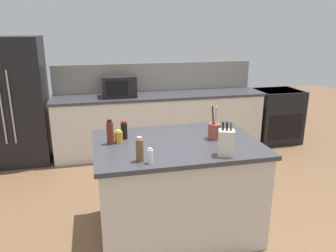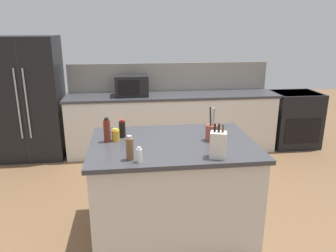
# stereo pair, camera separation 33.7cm
# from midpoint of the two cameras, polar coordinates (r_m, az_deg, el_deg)

# --- Properties ---
(ground_plane) EXTENTS (14.00, 14.00, 0.00)m
(ground_plane) POSITION_cam_midpoint_polar(r_m,az_deg,el_deg) (3.50, -1.53, -17.46)
(ground_plane) COLOR brown
(back_counter_run) EXTENTS (3.34, 0.66, 0.94)m
(back_counter_run) POSITION_cam_midpoint_polar(r_m,az_deg,el_deg) (5.32, -3.20, 0.54)
(back_counter_run) COLOR beige
(back_counter_run) RESTS_ON ground_plane
(wall_backsplash) EXTENTS (3.30, 0.03, 0.46)m
(wall_backsplash) POSITION_cam_midpoint_polar(r_m,az_deg,el_deg) (5.47, -3.90, 8.49)
(wall_backsplash) COLOR gray
(wall_backsplash) RESTS_ON back_counter_run
(kitchen_island) EXTENTS (1.54, 1.09, 0.94)m
(kitchen_island) POSITION_cam_midpoint_polar(r_m,az_deg,el_deg) (3.25, -1.59, -10.59)
(kitchen_island) COLOR beige
(kitchen_island) RESTS_ON ground_plane
(refrigerator) EXTENTS (0.94, 0.75, 1.84)m
(refrigerator) POSITION_cam_midpoint_polar(r_m,az_deg,el_deg) (5.35, -27.14, 3.74)
(refrigerator) COLOR black
(refrigerator) RESTS_ON ground_plane
(range_oven) EXTENTS (0.76, 0.65, 0.92)m
(range_oven) POSITION_cam_midpoint_polar(r_m,az_deg,el_deg) (6.02, 16.80, 1.75)
(range_oven) COLOR black
(range_oven) RESTS_ON ground_plane
(microwave) EXTENTS (0.50, 0.39, 0.32)m
(microwave) POSITION_cam_midpoint_polar(r_m,az_deg,el_deg) (5.11, -10.41, 6.82)
(microwave) COLOR black
(microwave) RESTS_ON back_counter_run
(knife_block) EXTENTS (0.16, 0.14, 0.29)m
(knife_block) POSITION_cam_midpoint_polar(r_m,az_deg,el_deg) (2.72, 6.62, -2.97)
(knife_block) COLOR beige
(knife_block) RESTS_ON kitchen_island
(utensil_crock) EXTENTS (0.12, 0.12, 0.32)m
(utensil_crock) POSITION_cam_midpoint_polar(r_m,az_deg,el_deg) (3.13, 5.02, -0.83)
(utensil_crock) COLOR brown
(utensil_crock) RESTS_ON kitchen_island
(soy_sauce_bottle) EXTENTS (0.06, 0.06, 0.18)m
(soy_sauce_bottle) POSITION_cam_midpoint_polar(r_m,az_deg,el_deg) (3.18, -10.69, -0.80)
(soy_sauce_bottle) COLOR black
(soy_sauce_bottle) RESTS_ON kitchen_island
(honey_jar) EXTENTS (0.07, 0.07, 0.12)m
(honey_jar) POSITION_cam_midpoint_polar(r_m,az_deg,el_deg) (3.09, -11.71, -1.91)
(honey_jar) COLOR gold
(honey_jar) RESTS_ON kitchen_island
(vinegar_bottle) EXTENTS (0.06, 0.06, 0.23)m
(vinegar_bottle) POSITION_cam_midpoint_polar(r_m,az_deg,el_deg) (3.05, -13.20, -1.17)
(vinegar_bottle) COLOR maroon
(vinegar_bottle) RESTS_ON kitchen_island
(pepper_grinder) EXTENTS (0.06, 0.06, 0.20)m
(pepper_grinder) POSITION_cam_midpoint_polar(r_m,az_deg,el_deg) (2.63, -8.64, -4.19)
(pepper_grinder) COLOR brown
(pepper_grinder) RESTS_ON kitchen_island
(salt_shaker) EXTENTS (0.05, 0.05, 0.13)m
(salt_shaker) POSITION_cam_midpoint_polar(r_m,az_deg,el_deg) (2.60, -6.89, -5.30)
(salt_shaker) COLOR silver
(salt_shaker) RESTS_ON kitchen_island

